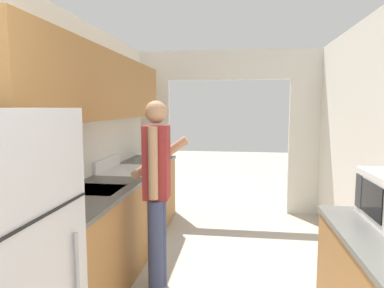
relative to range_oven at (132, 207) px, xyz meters
name	(u,v)px	position (x,y,z in m)	size (l,w,h in m)	color
wall_left	(63,124)	(-0.26, -1.04, 1.03)	(0.38, 7.10, 2.50)	silver
wall_far_with_doorway	(228,119)	(1.07, 1.52, 1.00)	(3.15, 0.06, 2.50)	silver
counter_left	(114,223)	(-0.01, -0.55, 0.00)	(0.62, 3.32, 0.91)	#9E6B38
range_oven	(132,207)	(0.00, 0.00, 0.00)	(0.66, 0.76, 1.05)	white
person	(157,191)	(0.54, -0.96, 0.45)	(0.54, 0.38, 1.69)	#384266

